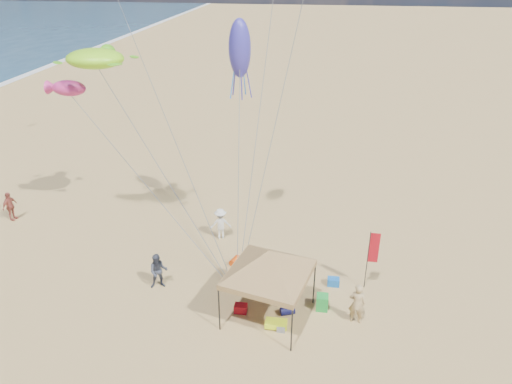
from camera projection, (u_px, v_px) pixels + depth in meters
ground at (246, 303)px, 20.84m from camera, size 280.00×280.00×0.00m
canopy_tent at (269, 253)px, 18.70m from camera, size 6.00×6.00×3.81m
feather_flag at (372, 251)px, 20.93m from camera, size 0.46×0.04×3.00m
cooler_red at (241, 308)px, 20.25m from camera, size 0.54×0.38×0.38m
cooler_blue at (333, 282)px, 21.90m from camera, size 0.54×0.38×0.38m
bag_navy at (287, 311)px, 20.13m from camera, size 0.69×0.54×0.36m
bag_orange at (235, 261)px, 23.41m from camera, size 0.54×0.69×0.36m
chair_green at (322, 302)px, 20.36m from camera, size 0.50×0.50×0.70m
chair_yellow at (235, 276)px, 22.01m from camera, size 0.50×0.50×0.70m
crate_grey at (281, 328)px, 19.26m from camera, size 0.34×0.30×0.28m
beach_cart at (276, 324)px, 19.39m from camera, size 0.90×0.50×0.24m
person_near_a at (357, 303)px, 19.41m from camera, size 0.71×0.48×1.87m
person_near_b at (158, 271)px, 21.49m from camera, size 1.01×0.88×1.75m
person_near_c at (221, 224)px, 25.27m from camera, size 1.27×0.95×1.76m
person_far_a at (10, 206)px, 27.04m from camera, size 0.59×1.08×1.74m
turtle_kite at (95, 59)px, 22.57m from camera, size 3.21×2.78×0.93m
fish_kite at (69, 88)px, 23.58m from camera, size 1.84×1.02×0.79m
squid_kite at (240, 48)px, 22.32m from camera, size 1.30×1.30×2.76m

